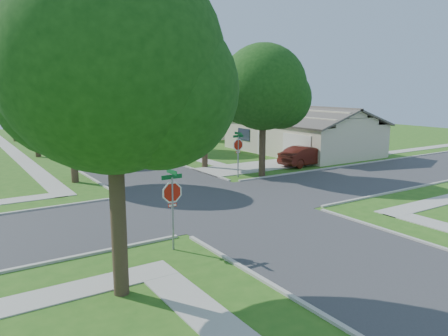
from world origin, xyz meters
TOP-DOWN VIEW (x-y plane):
  - ground at (0.00, 0.00)m, footprint 100.00×100.00m
  - road_ns at (0.00, 0.00)m, footprint 7.00×100.00m
  - sidewalk_ne at (6.10, 26.00)m, footprint 1.20×40.00m
  - sidewalk_nw at (-6.10, 26.00)m, footprint 1.20×40.00m
  - driveway at (7.90, 7.10)m, footprint 8.80×3.60m
  - stop_sign_sw at (-4.70, -4.70)m, footprint 1.05×0.80m
  - stop_sign_ne at (4.70, 4.70)m, footprint 1.05×0.80m
  - tree_e_near at (4.75, 9.01)m, footprint 4.97×4.80m
  - tree_e_mid at (4.76, 21.01)m, footprint 5.59×5.40m
  - tree_e_far at (4.75, 34.01)m, footprint 5.17×5.00m
  - tree_w_near at (-4.64, 9.01)m, footprint 5.38×5.20m
  - tree_w_mid at (-4.64, 21.01)m, footprint 5.80×5.60m
  - tree_w_far at (-4.65, 34.01)m, footprint 4.76×4.60m
  - tree_sw_corner at (-7.44, -6.99)m, footprint 6.21×6.00m
  - tree_ne_corner at (6.36, 4.21)m, footprint 5.80×5.60m
  - house_ne_near at (15.99, 11.00)m, footprint 8.42×13.60m
  - house_ne_far at (15.99, 29.00)m, footprint 8.42×13.60m
  - car_driveway at (11.50, 5.50)m, footprint 4.59×1.82m
  - car_curb_east at (1.20, 22.95)m, footprint 1.93×4.30m
  - car_curb_west at (-1.20, 42.32)m, footprint 2.31×4.74m

SIDE VIEW (x-z plane):
  - ground at x=0.00m, z-range 0.00..0.00m
  - road_ns at x=0.00m, z-range -0.01..0.01m
  - sidewalk_ne at x=6.10m, z-range 0.00..0.04m
  - sidewalk_nw at x=-6.10m, z-range 0.00..0.04m
  - driveway at x=7.90m, z-range 0.00..0.05m
  - car_curb_west at x=-1.20m, z-range 0.00..1.33m
  - car_curb_east at x=1.20m, z-range 0.00..1.44m
  - car_driveway at x=11.50m, z-range 0.00..1.48m
  - house_ne_near at x=15.99m, z-range -0.60..3.63m
  - house_ne_far at x=15.99m, z-range -0.60..3.63m
  - stop_sign_sw at x=-4.70m, z-range 0.54..3.52m
  - stop_sign_ne at x=4.70m, z-range 0.54..3.52m
  - tree_w_far at x=-4.65m, z-range 1.49..9.52m
  - tree_ne_corner at x=6.36m, z-range 1.26..9.92m
  - tree_e_near at x=4.75m, z-range 1.50..9.78m
  - tree_e_far at x=4.75m, z-range 1.62..10.34m
  - tree_w_near at x=-4.64m, z-range 1.63..10.60m
  - tree_e_mid at x=4.76m, z-range 1.64..10.86m
  - tree_sw_corner at x=-7.44m, z-range 1.49..11.04m
  - tree_w_mid at x=-4.64m, z-range 1.71..11.27m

